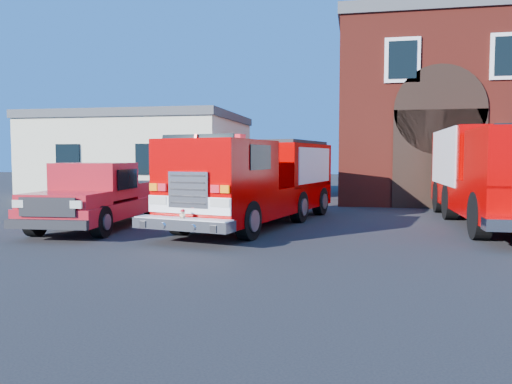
% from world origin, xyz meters
% --- Properties ---
extents(ground, '(100.00, 100.00, 0.00)m').
position_xyz_m(ground, '(0.00, 0.00, 0.00)').
color(ground, black).
rests_on(ground, ground).
extents(parking_stripe_mid, '(0.12, 3.00, 0.01)m').
position_xyz_m(parking_stripe_mid, '(6.50, 4.00, 0.00)').
color(parking_stripe_mid, yellow).
rests_on(parking_stripe_mid, ground).
extents(parking_stripe_far, '(0.12, 3.00, 0.01)m').
position_xyz_m(parking_stripe_far, '(6.50, 7.00, 0.00)').
color(parking_stripe_far, yellow).
rests_on(parking_stripe_far, ground).
extents(fire_station, '(15.20, 10.20, 8.45)m').
position_xyz_m(fire_station, '(8.99, 13.98, 4.25)').
color(fire_station, maroon).
rests_on(fire_station, ground).
extents(side_building, '(10.20, 8.20, 4.35)m').
position_xyz_m(side_building, '(-9.00, 13.00, 2.20)').
color(side_building, '#E9E4C6').
rests_on(side_building, ground).
extents(fire_engine, '(4.32, 8.99, 2.67)m').
position_xyz_m(fire_engine, '(-0.74, 3.00, 1.38)').
color(fire_engine, black).
rests_on(fire_engine, ground).
extents(pickup_truck, '(2.44, 5.98, 1.92)m').
position_xyz_m(pickup_truck, '(-5.26, 1.39, 0.91)').
color(pickup_truck, black).
rests_on(pickup_truck, ground).
extents(secondary_truck, '(2.98, 9.37, 3.03)m').
position_xyz_m(secondary_truck, '(6.53, 4.29, 1.65)').
color(secondary_truck, black).
rests_on(secondary_truck, ground).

